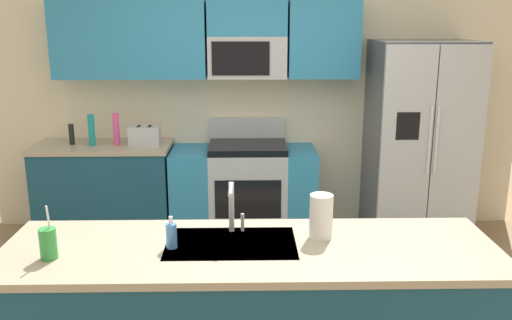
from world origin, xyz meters
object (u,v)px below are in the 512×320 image
soap_dispenser (171,235)px  paper_towel_roll (321,216)px  bottle_pink (116,129)px  drink_cup_green (48,243)px  range_oven (244,190)px  bottle_teal (92,130)px  toaster (145,136)px  refrigerator (419,142)px  sink_faucet (232,204)px  pepper_mill (72,134)px

soap_dispenser → paper_towel_roll: paper_towel_roll is taller
bottle_pink → drink_cup_green: size_ratio=1.09×
range_oven → bottle_teal: (-1.40, -0.05, 0.60)m
toaster → paper_towel_roll: 2.61m
refrigerator → bottle_teal: refrigerator is taller
refrigerator → bottle_pink: 2.81m
bottle_teal → drink_cup_green: bearing=-79.8°
bottle_teal → paper_towel_roll: bottle_teal is taller
range_oven → paper_towel_roll: bearing=-79.7°
sink_faucet → soap_dispenser: (-0.31, -0.20, -0.10)m
range_oven → drink_cup_green: drink_cup_green is taller
sink_faucet → refrigerator: bearing=51.8°
range_oven → bottle_pink: (-1.17, -0.04, 0.61)m
range_oven → pepper_mill: (-1.60, -0.00, 0.55)m
range_oven → pepper_mill: range_oven is taller
pepper_mill → bottle_pink: bottle_pink is taller
pepper_mill → sink_faucet: (1.54, -2.22, 0.07)m
pepper_mill → drink_cup_green: bearing=-75.7°
drink_cup_green → bottle_teal: bearing=100.2°
bottle_teal → sink_faucet: size_ratio=1.03×
sink_faucet → paper_towel_roll: bearing=-9.1°
bottle_pink → soap_dispenser: bottle_pink is taller
range_oven → soap_dispenser: (-0.37, -2.42, 0.53)m
range_oven → paper_towel_roll: 2.40m
pepper_mill → bottle_teal: bottle_teal is taller
bottle_teal → soap_dispenser: (1.03, -2.37, -0.08)m
sink_faucet → drink_cup_green: (-0.89, -0.31, -0.09)m
bottle_pink → drink_cup_green: 2.50m
sink_faucet → paper_towel_roll: (0.47, -0.08, -0.05)m
bottle_teal → bottle_pink: bearing=2.1°
pepper_mill → paper_towel_roll: paper_towel_roll is taller
bottle_teal → bottle_pink: bottle_pink is taller
refrigerator → bottle_teal: 3.03m
refrigerator → bottle_pink: size_ratio=6.17×
refrigerator → soap_dispenser: bearing=-130.4°
paper_towel_roll → bottle_teal: bearing=128.9°
pepper_mill → sink_faucet: size_ratio=0.68×
pepper_mill → bottle_teal: size_ratio=0.66×
refrigerator → pepper_mill: size_ratio=9.64×
pepper_mill → sink_faucet: sink_faucet is taller
toaster → sink_faucet: 2.33m
toaster → sink_faucet: size_ratio=0.99×
bottle_pink → sink_faucet: bottle_pink is taller
soap_dispenser → bottle_teal: bearing=113.5°
drink_cup_green → paper_towel_roll: bearing=9.9°
toaster → pepper_mill: bearing=175.8°
range_oven → refrigerator: refrigerator is taller
pepper_mill → bottle_pink: bearing=-5.3°
range_oven → paper_towel_roll: paper_towel_roll is taller
bottle_teal → paper_towel_roll: bearing=-51.1°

